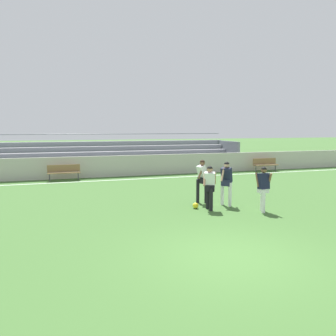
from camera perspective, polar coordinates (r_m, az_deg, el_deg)
ground_plane at (r=8.24m, az=10.68°, el=-14.50°), size 160.00×160.00×0.00m
field_line_sideline at (r=19.70m, az=-6.85°, el=-1.94°), size 44.00×0.12×0.01m
sideline_wall at (r=21.03m, az=-7.65°, el=0.36°), size 48.00×0.16×1.29m
bleacher_stand at (r=23.25m, az=-12.14°, el=1.96°), size 20.07×3.56×2.57m
bench_centre_sideline at (r=20.02m, az=-17.21°, el=-0.49°), size 1.80×0.40×0.90m
bench_near_wall_gap at (r=24.14m, az=16.13°, el=0.74°), size 1.80×0.40×0.90m
player_dark_wide_right at (r=13.07m, az=9.86°, el=-1.94°), size 0.67×0.50×1.70m
player_white_pressing_high at (r=13.41m, az=5.80°, el=-1.56°), size 0.54×0.44×1.73m
player_dark_trailing_run at (r=12.42m, az=15.82°, el=-2.83°), size 0.45×0.45×1.62m
player_white_dropping_back at (r=12.31m, az=7.06°, el=-2.71°), size 0.64×0.45×1.61m
soccer_ball at (r=12.62m, az=4.68°, el=-6.36°), size 0.22×0.22×0.22m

